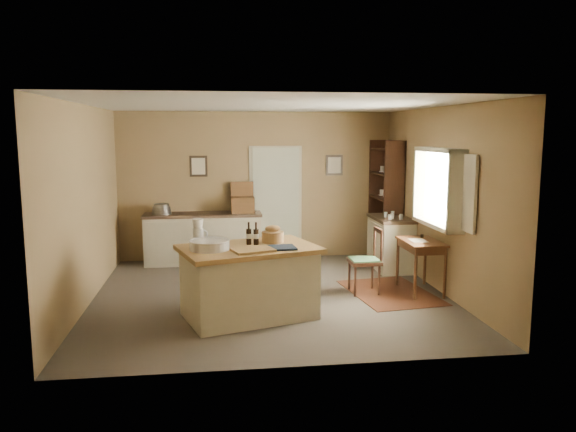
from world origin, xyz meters
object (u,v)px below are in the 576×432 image
work_island (248,280)px  shelving_unit (388,201)px  writing_desk (421,247)px  desk_chair (364,261)px  right_cabinet (391,243)px  sideboard (204,236)px

work_island → shelving_unit: size_ratio=0.87×
work_island → writing_desk: 2.70m
writing_desk → desk_chair: (-0.83, 0.05, -0.20)m
work_island → desk_chair: size_ratio=2.03×
desk_chair → right_cabinet: size_ratio=0.90×
writing_desk → right_cabinet: (-0.00, 1.41, -0.21)m
work_island → sideboard: 3.15m
sideboard → desk_chair: 3.24m
sideboard → shelving_unit: 3.40m
sideboard → writing_desk: sideboard is taller
writing_desk → shelving_unit: (0.16, 2.09, 0.43)m
writing_desk → desk_chair: desk_chair is taller
sideboard → writing_desk: size_ratio=2.47×
desk_chair → shelving_unit: shelving_unit is taller
shelving_unit → sideboard: bearing=176.6°
sideboard → right_cabinet: size_ratio=2.01×
sideboard → right_cabinet: (3.18, -0.87, -0.02)m
writing_desk → shelving_unit: bearing=85.7°
desk_chair → shelving_unit: size_ratio=0.43×
writing_desk → shelving_unit: size_ratio=0.39×
writing_desk → right_cabinet: right_cabinet is taller
right_cabinet → shelving_unit: (0.16, 0.67, 0.63)m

